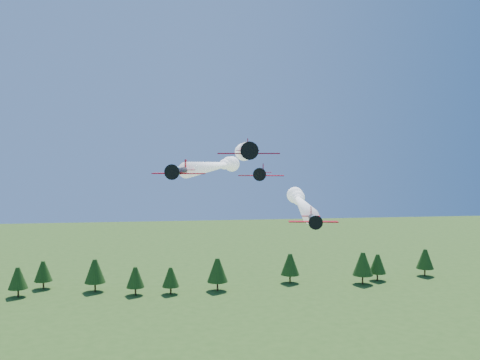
{
  "coord_description": "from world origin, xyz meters",
  "views": [
    {
      "loc": [
        -12.12,
        -78.7,
        48.72
      ],
      "look_at": [
        -1.51,
        0.0,
        44.56
      ],
      "focal_mm": 40.0,
      "sensor_mm": 36.0,
      "label": 1
    }
  ],
  "objects": [
    {
      "name": "plane_lead",
      "position": [
        1.59,
        16.98,
        48.89
      ],
      "size": [
        10.94,
        46.32,
        3.7
      ],
      "rotation": [
        0.0,
        0.0,
        -0.12
      ],
      "color": "black",
      "rests_on": "ground"
    },
    {
      "name": "plane_left",
      "position": [
        -2.12,
        30.42,
        45.9
      ],
      "size": [
        19.55,
        54.18,
        3.7
      ],
      "rotation": [
        0.0,
        0.0,
        -0.28
      ],
      "color": "black",
      "rests_on": "ground"
    },
    {
      "name": "plane_right",
      "position": [
        13.78,
        24.04,
        38.83
      ],
      "size": [
        13.14,
        48.08,
        3.7
      ],
      "rotation": [
        0.0,
        0.0,
        -0.18
      ],
      "color": "black",
      "rests_on": "ground"
    },
    {
      "name": "plane_slot",
      "position": [
        2.85,
        6.36,
        45.25
      ],
      "size": [
        7.42,
        8.2,
        2.6
      ],
      "rotation": [
        0.0,
        0.0,
        -0.25
      ],
      "color": "black",
      "rests_on": "ground"
    },
    {
      "name": "treeline",
      "position": [
        -1.22,
        109.59,
        6.88
      ],
      "size": [
        173.6,
        20.32,
        11.76
      ],
      "color": "#382314",
      "rests_on": "ground"
    }
  ]
}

